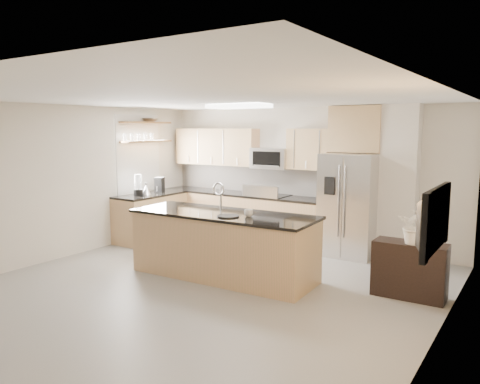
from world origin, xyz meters
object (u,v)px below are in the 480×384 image
Objects in this scene: refrigerator at (350,205)px; flower_vase at (416,217)px; platter at (228,216)px; bowl at (150,119)px; island at (224,245)px; blender at (138,186)px; credenza at (410,270)px; cup at (249,213)px; coffee_maker at (159,185)px; microwave at (271,158)px; television at (424,218)px; range at (268,218)px; kettle at (146,190)px.

refrigerator is 2.51× the size of flower_vase.
platter is 3.68m from bowl.
island reaches higher than blender.
cup is at bearing -162.94° from credenza.
coffee_maker is (-5.15, 0.81, 0.70)m from credenza.
refrigerator is at bearing 59.88° from island.
microwave is 1.84× the size of blender.
refrigerator is at bearing 73.19° from cup.
coffee_maker is 0.28× the size of television.
platter is at bearing -160.95° from credenza.
microwave is at bearing 106.38° from platter.
flower_vase reaches higher than coffee_maker.
kettle is at bearing -148.87° from range.
platter is (-2.31, -0.84, 0.61)m from credenza.
coffee_maker reaches higher than credenza.
television is at bearing -41.64° from range.
blender is at bearing 72.76° from television.
bowl reaches higher than television.
range is 8.81× the size of cup.
range is at bearing 48.36° from television.
bowl reaches higher than flower_vase.
bowl reaches higher than credenza.
microwave is 2.74m from platter.
microwave is 0.43× the size of refrigerator.
coffee_maker reaches higher than platter.
flower_vase is (0.06, -0.06, 0.72)m from credenza.
bowl is (-3.00, 1.60, 1.41)m from platter.
refrigerator reaches higher than coffee_maker.
coffee_maker is 0.76× the size of bowl.
microwave is 2.35m from coffee_maker.
cup is (0.99, -2.39, -0.61)m from microwave.
coffee_maker is at bearing 67.30° from television.
island is at bearing -76.81° from range.
flower_vase is 0.66× the size of television.
microwave is 3.63m from flower_vase.
blender is at bearing 164.04° from cup.
platter is at bearing -144.90° from cup.
refrigerator is at bearing 131.17° from credenza.
cup is (-2.07, -0.67, 0.65)m from credenza.
coffee_maker is 6.08m from television.
blender is at bearing 177.11° from flower_vase.
refrigerator is 3.62m from television.
kettle reaches higher than range.
coffee_maker is (-0.07, 0.45, 0.04)m from kettle.
microwave reaches higher than kettle.
blender is (-2.07, -1.39, 0.63)m from range.
credenza is 2.89× the size of platter.
television reaches higher than blender.
television reaches higher than flower_vase.
credenza is at bearing 20.06° from platter.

